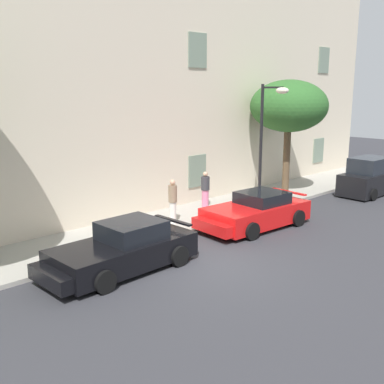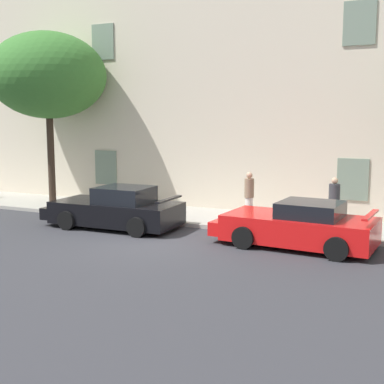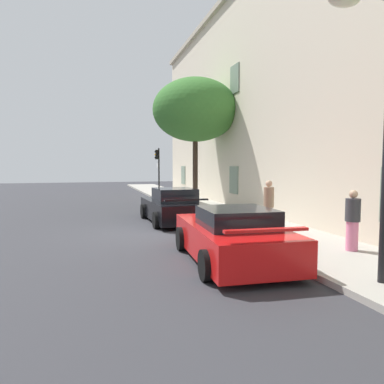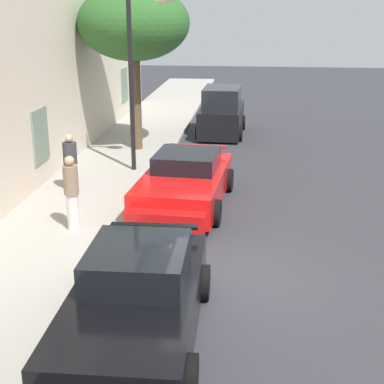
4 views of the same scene
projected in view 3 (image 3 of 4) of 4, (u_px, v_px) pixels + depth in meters
name	position (u px, v px, depth m)	size (l,w,h in m)	color
ground_plane	(145.00, 232.00, 12.57)	(80.00, 80.00, 0.00)	#333338
sidewalk	(251.00, 225.00, 13.75)	(60.00, 3.18, 0.14)	#A8A399
building_facade	(331.00, 77.00, 14.30)	(39.73, 4.37, 11.94)	beige
sportscar_red_lead	(172.00, 207.00, 14.97)	(4.86, 2.27, 1.45)	black
sportscar_yellow_flank	(230.00, 236.00, 8.89)	(4.85, 2.48, 1.37)	red
tree_midblock	(195.00, 110.00, 19.89)	(4.85, 4.85, 7.19)	#38281E
traffic_light	(158.00, 164.00, 24.58)	(0.44, 0.36, 3.47)	black
street_lamp	(370.00, 81.00, 6.33)	(0.44, 1.42, 5.42)	black
pedestrian_admiring	(353.00, 220.00, 9.22)	(0.54, 0.54, 1.61)	pink
pedestrian_strolling	(269.00, 206.00, 11.60)	(0.38, 0.38, 1.76)	silver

